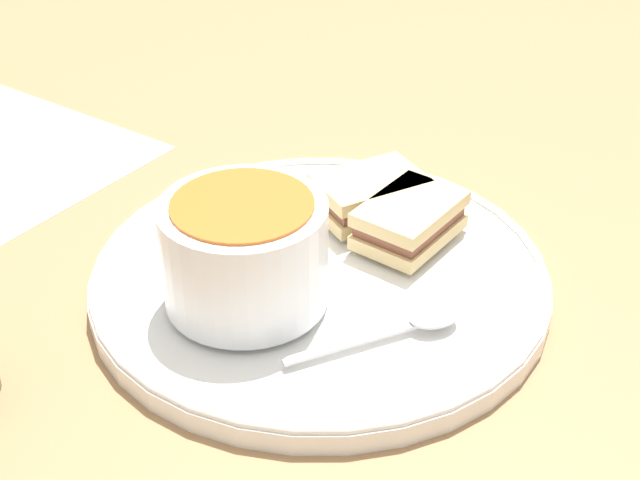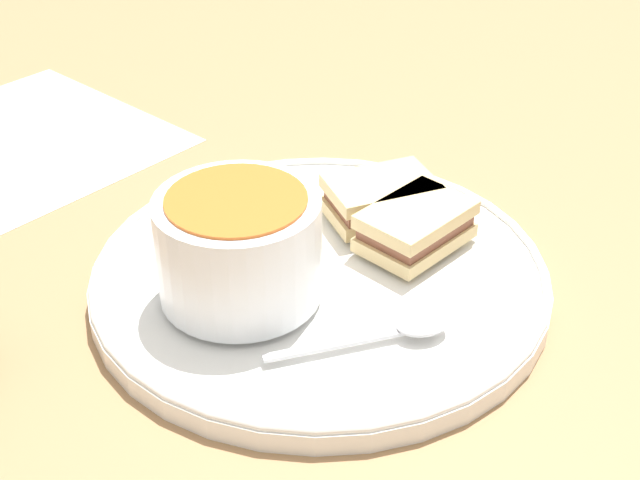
{
  "view_description": "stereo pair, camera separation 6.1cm",
  "coord_description": "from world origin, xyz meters",
  "px_view_note": "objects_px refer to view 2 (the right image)",
  "views": [
    {
      "loc": [
        -0.45,
        -0.24,
        0.38
      ],
      "look_at": [
        0.0,
        0.0,
        0.04
      ],
      "focal_mm": 50.0,
      "sensor_mm": 36.0,
      "label": 1
    },
    {
      "loc": [
        -0.42,
        -0.29,
        0.38
      ],
      "look_at": [
        0.0,
        0.0,
        0.04
      ],
      "focal_mm": 50.0,
      "sensor_mm": 36.0,
      "label": 2
    }
  ],
  "objects_px": {
    "sandwich_half_far": "(376,196)",
    "soup_bowl": "(239,246)",
    "sandwich_half_near": "(416,226)",
    "spoon": "(408,328)"
  },
  "relations": [
    {
      "from": "soup_bowl",
      "to": "spoon",
      "type": "distance_m",
      "value": 0.12
    },
    {
      "from": "soup_bowl",
      "to": "sandwich_half_near",
      "type": "distance_m",
      "value": 0.14
    },
    {
      "from": "soup_bowl",
      "to": "spoon",
      "type": "relative_size",
      "value": 1.04
    },
    {
      "from": "soup_bowl",
      "to": "sandwich_half_far",
      "type": "relative_size",
      "value": 1.12
    },
    {
      "from": "sandwich_half_far",
      "to": "soup_bowl",
      "type": "bearing_deg",
      "value": 171.47
    },
    {
      "from": "spoon",
      "to": "sandwich_half_far",
      "type": "relative_size",
      "value": 1.08
    },
    {
      "from": "sandwich_half_far",
      "to": "spoon",
      "type": "bearing_deg",
      "value": -140.08
    },
    {
      "from": "sandwich_half_near",
      "to": "sandwich_half_far",
      "type": "distance_m",
      "value": 0.05
    },
    {
      "from": "spoon",
      "to": "sandwich_half_far",
      "type": "distance_m",
      "value": 0.14
    },
    {
      "from": "sandwich_half_near",
      "to": "soup_bowl",
      "type": "bearing_deg",
      "value": 150.78
    }
  ]
}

